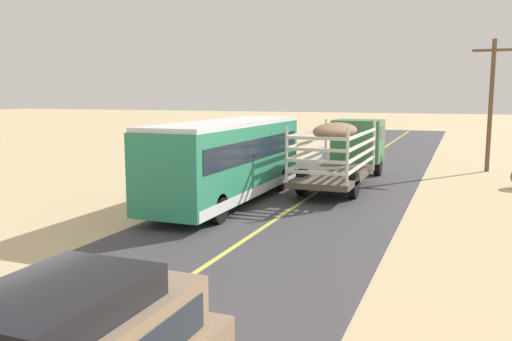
# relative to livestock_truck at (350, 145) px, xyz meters

# --- Properties ---
(livestock_truck) EXTENTS (2.53, 9.70, 3.02)m
(livestock_truck) POSITION_rel_livestock_truck_xyz_m (0.00, 0.00, 0.00)
(livestock_truck) COLOR #3F7F4C
(livestock_truck) RESTS_ON road_surface
(bus) EXTENTS (2.54, 10.00, 3.21)m
(bus) POSITION_rel_livestock_truck_xyz_m (-3.34, -7.13, -0.04)
(bus) COLOR #2D8C66
(bus) RESTS_ON road_surface
(power_pole_mid) EXTENTS (2.20, 0.24, 7.22)m
(power_pole_mid) POSITION_rel_livestock_truck_xyz_m (6.51, 5.96, 2.10)
(power_pole_mid) COLOR brown
(power_pole_mid) RESTS_ON ground
(boulder_mid_field) EXTENTS (1.58, 1.31, 0.76)m
(boulder_mid_field) POSITION_rel_livestock_truck_xyz_m (-15.75, 11.14, -1.41)
(boulder_mid_field) COLOR #84705B
(boulder_mid_field) RESTS_ON ground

